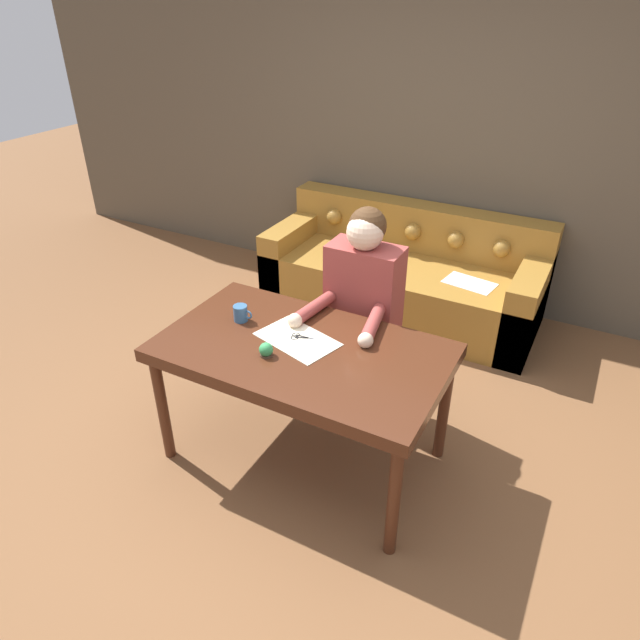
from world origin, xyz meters
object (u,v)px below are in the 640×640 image
object	(u,v)px
couch	(403,276)
scissors	(304,338)
person	(362,312)
dining_table	(302,358)
mug	(241,313)
pin_cushion	(266,350)

from	to	relation	value
couch	scissors	bearing A→B (deg)	-86.90
couch	person	world-z (taller)	person
dining_table	mug	xyz separation A→B (m)	(-0.42, 0.07, 0.12)
couch	pin_cushion	bearing A→B (deg)	-89.63
person	scissors	size ratio (longest dim) A/B	6.10
mug	dining_table	bearing A→B (deg)	-9.15
dining_table	couch	size ratio (longest dim) A/B	0.69
person	mug	world-z (taller)	person
mug	scissors	bearing A→B (deg)	0.94
dining_table	pin_cushion	bearing A→B (deg)	-127.42
dining_table	mug	distance (m)	0.44
pin_cushion	scissors	bearing A→B (deg)	70.05
couch	mug	xyz separation A→B (m)	(-0.29, -1.76, 0.48)
dining_table	mug	world-z (taller)	mug
person	pin_cushion	world-z (taller)	person
dining_table	person	distance (m)	0.59
couch	pin_cushion	size ratio (longest dim) A/B	29.73
person	scissors	bearing A→B (deg)	-101.35
scissors	pin_cushion	size ratio (longest dim) A/B	2.95
couch	scissors	world-z (taller)	couch
person	pin_cushion	distance (m)	0.77
couch	mug	bearing A→B (deg)	-99.36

